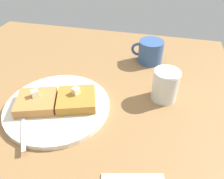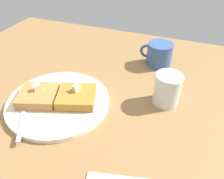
% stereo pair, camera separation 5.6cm
% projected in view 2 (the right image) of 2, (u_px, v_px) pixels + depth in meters
% --- Properties ---
extents(table_surface, '(0.97, 0.97, 0.03)m').
position_uv_depth(table_surface, '(64.00, 98.00, 0.62)').
color(table_surface, olive).
rests_on(table_surface, ground).
extents(plate, '(0.27, 0.27, 0.01)m').
position_uv_depth(plate, '(58.00, 101.00, 0.58)').
color(plate, silver).
rests_on(plate, table_surface).
extents(toast_slice_left, '(0.12, 0.12, 0.03)m').
position_uv_depth(toast_slice_left, '(77.00, 97.00, 0.57)').
color(toast_slice_left, '#AD762C').
rests_on(toast_slice_left, plate).
extents(toast_slice_middle, '(0.12, 0.12, 0.03)m').
position_uv_depth(toast_slice_middle, '(38.00, 96.00, 0.57)').
color(toast_slice_middle, '#BA793E').
rests_on(toast_slice_middle, plate).
extents(butter_pat_primary, '(0.02, 0.02, 0.02)m').
position_uv_depth(butter_pat_primary, '(76.00, 88.00, 0.56)').
color(butter_pat_primary, beige).
rests_on(butter_pat_primary, toast_slice_left).
extents(butter_pat_secondary, '(0.02, 0.02, 0.02)m').
position_uv_depth(butter_pat_secondary, '(37.00, 87.00, 0.56)').
color(butter_pat_secondary, '#F4F0C9').
rests_on(butter_pat_secondary, toast_slice_middle).
extents(fork, '(0.10, 0.14, 0.00)m').
position_uv_depth(fork, '(24.00, 113.00, 0.53)').
color(fork, silver).
rests_on(fork, plate).
extents(syrup_jar, '(0.07, 0.07, 0.09)m').
position_uv_depth(syrup_jar, '(167.00, 90.00, 0.56)').
color(syrup_jar, '#371B09').
rests_on(syrup_jar, table_surface).
extents(coffee_mug, '(0.11, 0.08, 0.08)m').
position_uv_depth(coffee_mug, '(159.00, 54.00, 0.72)').
color(coffee_mug, '#375996').
rests_on(coffee_mug, table_surface).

